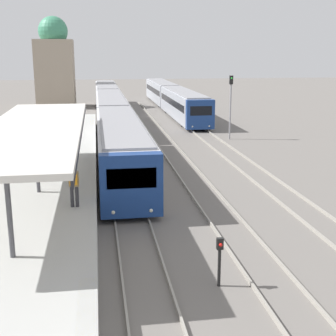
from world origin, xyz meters
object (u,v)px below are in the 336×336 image
at_px(train_near, 111,111).
at_px(person_on_platform, 74,183).
at_px(signal_mast_far, 231,100).
at_px(train_far, 171,97).
at_px(signal_post_near, 220,256).

bearing_deg(train_near, person_on_platform, -95.12).
bearing_deg(signal_mast_far, person_on_platform, -121.86).
bearing_deg(signal_mast_far, train_far, 94.59).
bearing_deg(train_near, signal_post_near, -85.91).
distance_m(train_near, train_far, 15.85).
xyz_separation_m(signal_post_near, signal_mast_far, (7.31, 24.40, 2.27)).
xyz_separation_m(train_far, signal_mast_far, (1.65, -20.57, 1.58)).
relative_size(train_near, signal_mast_far, 9.75).
bearing_deg(signal_post_near, person_on_platform, 130.68).
relative_size(person_on_platform, signal_mast_far, 0.32).
distance_m(person_on_platform, train_far, 40.96).
xyz_separation_m(person_on_platform, signal_mast_far, (11.87, 19.10, 1.24)).
xyz_separation_m(train_far, signal_post_near, (-5.66, -44.97, -0.69)).
bearing_deg(signal_mast_far, train_near, 144.46).
distance_m(train_near, signal_mast_far, 11.83).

